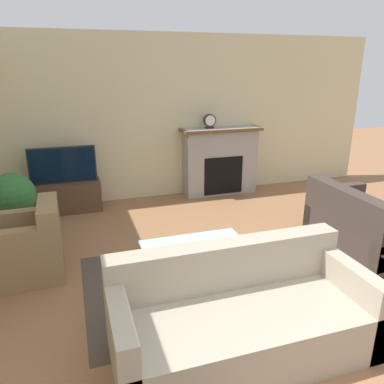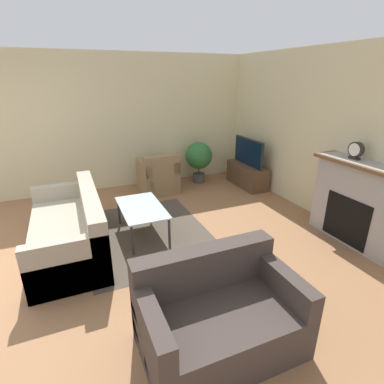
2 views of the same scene
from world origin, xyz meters
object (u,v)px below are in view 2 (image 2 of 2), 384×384
armchair_by_window (158,178)px  coffee_table (142,210)px  couch_sectional (71,231)px  couch_loveseat (218,317)px  tv (248,152)px  potted_plant (199,157)px  mantel_clock (356,150)px

armchair_by_window → coffee_table: size_ratio=0.77×
couch_sectional → armchair_by_window: same height
couch_loveseat → coffee_table: 2.21m
tv → coffee_table: (1.26, -2.64, -0.34)m
tv → potted_plant: (-0.63, -0.87, -0.17)m
potted_plant → couch_loveseat: bearing=-22.0°
couch_sectional → armchair_by_window: 2.43m
tv → coffee_table: 2.94m
armchair_by_window → mantel_clock: (2.81, 1.99, 1.00)m
tv → potted_plant: size_ratio=1.10×
armchair_by_window → mantel_clock: mantel_clock is taller
couch_sectional → armchair_by_window: bearing=133.9°
armchair_by_window → coffee_table: (1.65, -0.76, 0.11)m
couch_loveseat → potted_plant: potted_plant is taller
tv → armchair_by_window: bearing=-101.8°
mantel_clock → coffee_table: bearing=-113.0°
couch_sectional → potted_plant: potted_plant is taller
couch_loveseat → potted_plant: 4.42m
tv → mantel_clock: mantel_clock is taller
coffee_table → mantel_clock: bearing=67.0°
tv → armchair_by_window: 1.97m
couch_sectional → coffee_table: bearing=92.3°
tv → coffee_table: tv is taller
armchair_by_window → coffee_table: armchair_by_window is taller
potted_plant → coffee_table: bearing=-43.2°
tv → couch_loveseat: size_ratio=0.73×
tv → couch_sectional: bearing=-70.3°
tv → couch_sectional: tv is taller
couch_sectional → couch_loveseat: (2.16, 1.11, 0.00)m
couch_sectional → mantel_clock: size_ratio=8.37×
couch_loveseat → potted_plant: bearing=68.0°
potted_plant → mantel_clock: size_ratio=3.75×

